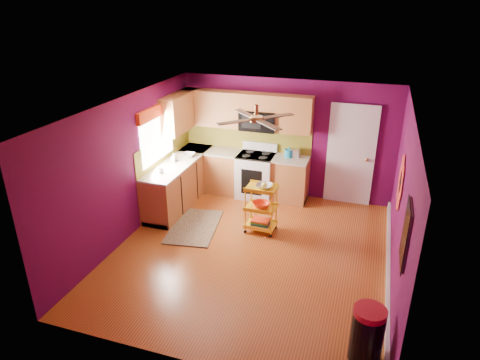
% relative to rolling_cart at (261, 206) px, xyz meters
% --- Properties ---
extents(ground, '(5.00, 5.00, 0.00)m').
position_rel_rolling_cart_xyz_m(ground, '(0.03, -0.74, -0.51)').
color(ground, brown).
rests_on(ground, ground).
extents(room_envelope, '(4.54, 5.04, 2.52)m').
position_rel_rolling_cart_xyz_m(room_envelope, '(0.06, -0.74, 1.13)').
color(room_envelope, '#56093E').
rests_on(room_envelope, ground).
extents(lower_cabinets, '(2.81, 2.31, 0.94)m').
position_rel_rolling_cart_xyz_m(lower_cabinets, '(-1.31, 1.08, -0.07)').
color(lower_cabinets, '#965529').
rests_on(lower_cabinets, ground).
extents(electric_range, '(0.76, 0.66, 1.13)m').
position_rel_rolling_cart_xyz_m(electric_range, '(-0.52, 1.43, -0.02)').
color(electric_range, white).
rests_on(electric_range, ground).
extents(upper_cabinetry, '(2.80, 2.30, 1.26)m').
position_rel_rolling_cart_xyz_m(upper_cabinetry, '(-1.21, 1.43, 1.29)').
color(upper_cabinetry, '#965529').
rests_on(upper_cabinetry, ground).
extents(left_window, '(0.08, 1.35, 1.08)m').
position_rel_rolling_cart_xyz_m(left_window, '(-2.19, 0.31, 1.23)').
color(left_window, white).
rests_on(left_window, ground).
extents(panel_door, '(0.95, 0.11, 2.15)m').
position_rel_rolling_cart_xyz_m(panel_door, '(1.38, 1.73, 0.52)').
color(panel_door, white).
rests_on(panel_door, ground).
extents(right_wall_art, '(0.04, 2.74, 1.04)m').
position_rel_rolling_cart_xyz_m(right_wall_art, '(2.26, -1.08, 0.94)').
color(right_wall_art, black).
rests_on(right_wall_art, ground).
extents(ceiling_fan, '(1.01, 1.01, 0.26)m').
position_rel_rolling_cart_xyz_m(ceiling_fan, '(0.03, -0.54, 1.78)').
color(ceiling_fan, '#BF8C3F').
rests_on(ceiling_fan, ground).
extents(shag_rug, '(1.04, 1.48, 0.02)m').
position_rel_rolling_cart_xyz_m(shag_rug, '(-1.23, -0.26, -0.50)').
color(shag_rug, black).
rests_on(shag_rug, ground).
extents(rolling_cart, '(0.56, 0.41, 0.99)m').
position_rel_rolling_cart_xyz_m(rolling_cart, '(0.00, 0.00, 0.00)').
color(rolling_cart, yellow).
rests_on(rolling_cart, ground).
extents(trash_can, '(0.51, 0.51, 0.74)m').
position_rel_rolling_cart_xyz_m(trash_can, '(1.99, -2.54, -0.14)').
color(trash_can, black).
rests_on(trash_can, ground).
extents(teal_kettle, '(0.18, 0.18, 0.21)m').
position_rel_rolling_cart_xyz_m(teal_kettle, '(0.16, 1.53, 0.52)').
color(teal_kettle, teal).
rests_on(teal_kettle, lower_cabinets).
extents(toaster, '(0.22, 0.15, 0.18)m').
position_rel_rolling_cart_xyz_m(toaster, '(0.26, 1.57, 0.52)').
color(toaster, beige).
rests_on(toaster, lower_cabinets).
extents(soap_bottle_a, '(0.08, 0.08, 0.18)m').
position_rel_rolling_cart_xyz_m(soap_bottle_a, '(-1.99, 0.53, 0.52)').
color(soap_bottle_a, '#EA3F72').
rests_on(soap_bottle_a, lower_cabinets).
extents(soap_bottle_b, '(0.12, 0.12, 0.15)m').
position_rel_rolling_cart_xyz_m(soap_bottle_b, '(-1.99, 0.60, 0.51)').
color(soap_bottle_b, white).
rests_on(soap_bottle_b, lower_cabinets).
extents(counter_dish, '(0.26, 0.26, 0.06)m').
position_rel_rolling_cart_xyz_m(counter_dish, '(-1.83, 0.93, 0.46)').
color(counter_dish, white).
rests_on(counter_dish, lower_cabinets).
extents(counter_cup, '(0.12, 0.12, 0.10)m').
position_rel_rolling_cart_xyz_m(counter_cup, '(-1.96, -0.07, 0.48)').
color(counter_cup, white).
rests_on(counter_cup, lower_cabinets).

